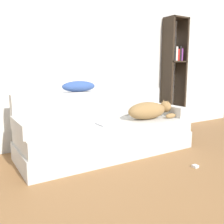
# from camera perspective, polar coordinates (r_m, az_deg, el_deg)

# --- Properties ---
(ground_plane) EXTENTS (20.00, 20.00, 0.00)m
(ground_plane) POSITION_cam_1_polar(r_m,az_deg,el_deg) (2.10, 20.05, -21.66)
(ground_plane) COLOR olive
(wall_back) EXTENTS (7.13, 0.06, 2.70)m
(wall_back) POSITION_cam_1_polar(r_m,az_deg,el_deg) (3.68, -8.77, 13.96)
(wall_back) COLOR silver
(wall_back) RESTS_ON ground_plane
(couch) EXTENTS (2.22, 0.81, 0.40)m
(couch) POSITION_cam_1_polar(r_m,az_deg,el_deg) (3.22, -0.90, -6.00)
(couch) COLOR silver
(couch) RESTS_ON ground_plane
(couch_backrest) EXTENTS (2.18, 0.15, 0.38)m
(couch_backrest) POSITION_cam_1_polar(r_m,az_deg,el_deg) (3.43, -3.81, 1.69)
(couch_backrest) COLOR silver
(couch_backrest) RESTS_ON couch
(couch_arm_left) EXTENTS (0.15, 0.62, 0.14)m
(couch_arm_left) POSITION_cam_1_polar(r_m,az_deg,el_deg) (2.78, -19.59, -3.22)
(couch_arm_left) COLOR silver
(couch_arm_left) RESTS_ON couch
(couch_arm_right) EXTENTS (0.15, 0.62, 0.14)m
(couch_arm_right) POSITION_cam_1_polar(r_m,az_deg,el_deg) (3.78, 12.75, 0.44)
(couch_arm_right) COLOR silver
(couch_arm_right) RESTS_ON couch
(dog) EXTENTS (0.71, 0.31, 0.24)m
(dog) POSITION_cam_1_polar(r_m,az_deg,el_deg) (3.42, 8.54, 0.38)
(dog) COLOR olive
(dog) RESTS_ON couch
(laptop) EXTENTS (0.34, 0.23, 0.02)m
(laptop) POSITION_cam_1_polar(r_m,az_deg,el_deg) (3.08, -0.26, -2.61)
(laptop) COLOR silver
(laptop) RESTS_ON couch
(throw_pillow) EXTENTS (0.46, 0.19, 0.14)m
(throw_pillow) POSITION_cam_1_polar(r_m,az_deg,el_deg) (3.28, -7.60, 5.82)
(throw_pillow) COLOR #335199
(throw_pillow) RESTS_ON couch_backrest
(bookshelf) EXTENTS (0.38, 0.26, 1.94)m
(bookshelf) POSITION_cam_1_polar(r_m,az_deg,el_deg) (4.56, 14.05, 9.59)
(bookshelf) COLOR #2D2319
(bookshelf) RESTS_ON ground_plane
(power_adapter) EXTENTS (0.06, 0.06, 0.03)m
(power_adapter) POSITION_cam_1_polar(r_m,az_deg,el_deg) (2.97, 18.50, -11.67)
(power_adapter) COLOR silver
(power_adapter) RESTS_ON ground_plane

